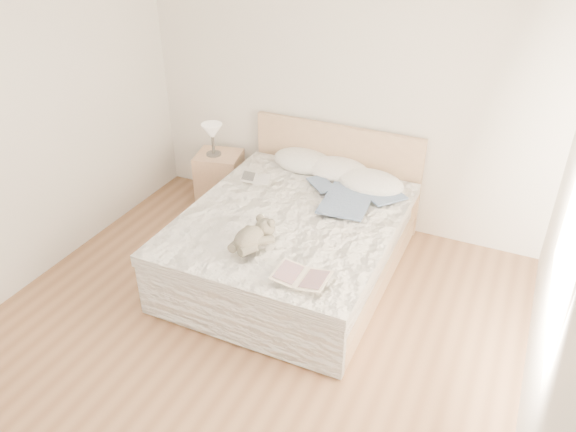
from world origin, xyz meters
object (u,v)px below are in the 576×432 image
object	(u,v)px
photo_book	(255,179)
bed	(295,239)
childrens_book	(301,277)
table_lamp	(212,133)
teddy_bear	(249,246)
nightstand	(220,178)

from	to	relation	value
photo_book	bed	bearing A→B (deg)	-49.45
photo_book	childrens_book	bearing A→B (deg)	-69.73
table_lamp	teddy_bear	size ratio (longest dim) A/B	0.94
nightstand	photo_book	distance (m)	0.88
photo_book	teddy_bear	size ratio (longest dim) A/B	0.83
bed	childrens_book	distance (m)	1.02
nightstand	photo_book	bearing A→B (deg)	-33.69
photo_book	teddy_bear	bearing A→B (deg)	-84.12
teddy_bear	table_lamp	bearing A→B (deg)	140.73
nightstand	photo_book	xyz separation A→B (m)	(0.67, -0.45, 0.35)
bed	photo_book	distance (m)	0.71
nightstand	teddy_bear	bearing A→B (deg)	-51.79
bed	nightstand	size ratio (longest dim) A/B	3.83
nightstand	teddy_bear	xyz separation A→B (m)	(1.15, -1.46, 0.37)
table_lamp	teddy_bear	xyz separation A→B (m)	(1.19, -1.43, -0.15)
bed	childrens_book	size ratio (longest dim) A/B	5.35
table_lamp	photo_book	xyz separation A→B (m)	(0.71, -0.42, -0.17)
bed	table_lamp	bearing A→B (deg)	149.59
table_lamp	childrens_book	xyz separation A→B (m)	(1.69, -1.60, -0.17)
bed	table_lamp	size ratio (longest dim) A/B	6.37
table_lamp	photo_book	size ratio (longest dim) A/B	1.14
bed	teddy_bear	world-z (taller)	bed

